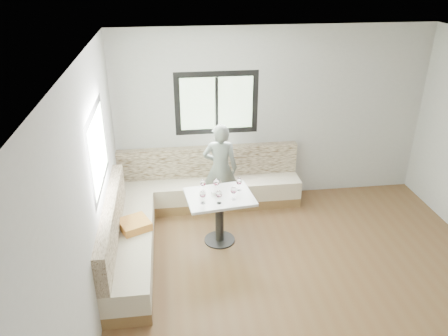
% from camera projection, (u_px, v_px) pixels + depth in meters
% --- Properties ---
extents(room, '(5.01, 5.01, 2.81)m').
position_uv_depth(room, '(316.00, 187.00, 4.78)').
color(room, brown).
rests_on(room, ground).
extents(banquette, '(2.90, 2.80, 0.95)m').
position_uv_depth(banquette, '(178.00, 208.00, 6.46)').
color(banquette, olive).
rests_on(banquette, ground).
extents(table, '(0.98, 0.80, 0.74)m').
position_uv_depth(table, '(219.00, 207.00, 6.05)').
color(table, black).
rests_on(table, ground).
extents(person, '(0.59, 0.43, 1.47)m').
position_uv_depth(person, '(220.00, 169.00, 6.74)').
color(person, slate).
rests_on(person, ground).
extents(olive_ramekin, '(0.11, 0.11, 0.04)m').
position_uv_depth(olive_ramekin, '(215.00, 192.00, 6.01)').
color(olive_ramekin, white).
rests_on(olive_ramekin, table).
extents(wine_glass_a, '(0.08, 0.08, 0.19)m').
position_uv_depth(wine_glass_a, '(203.00, 194.00, 5.73)').
color(wine_glass_a, white).
rests_on(wine_glass_a, table).
extents(wine_glass_b, '(0.08, 0.08, 0.19)m').
position_uv_depth(wine_glass_b, '(219.00, 195.00, 5.73)').
color(wine_glass_b, white).
rests_on(wine_glass_b, table).
extents(wine_glass_c, '(0.08, 0.08, 0.19)m').
position_uv_depth(wine_glass_c, '(234.00, 191.00, 5.83)').
color(wine_glass_c, white).
rests_on(wine_glass_c, table).
extents(wine_glass_d, '(0.08, 0.08, 0.19)m').
position_uv_depth(wine_glass_d, '(216.00, 183.00, 6.03)').
color(wine_glass_d, white).
rests_on(wine_glass_d, table).
extents(wine_glass_e, '(0.08, 0.08, 0.19)m').
position_uv_depth(wine_glass_e, '(239.00, 182.00, 6.06)').
color(wine_glass_e, white).
rests_on(wine_glass_e, table).
extents(wine_glass_f, '(0.08, 0.08, 0.19)m').
position_uv_depth(wine_glass_f, '(203.00, 183.00, 6.02)').
color(wine_glass_f, white).
rests_on(wine_glass_f, table).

